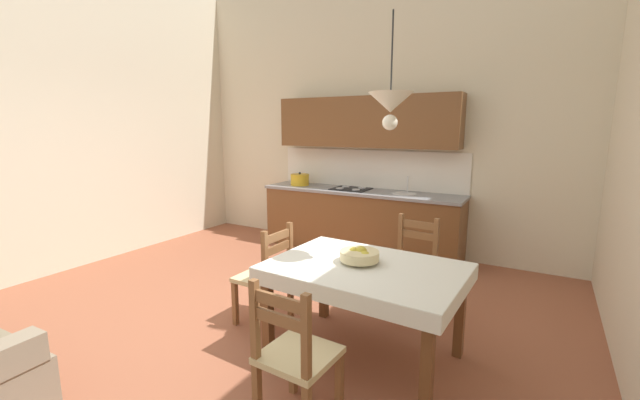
{
  "coord_description": "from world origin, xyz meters",
  "views": [
    {
      "loc": [
        2.29,
        -2.61,
        1.78
      ],
      "look_at": [
        0.11,
        1.17,
        0.97
      ],
      "focal_mm": 22.2,
      "sensor_mm": 36.0,
      "label": 1
    }
  ],
  "objects_px": {
    "kitchen_cabinetry": "(361,193)",
    "dining_chair_kitchen_side": "(411,268)",
    "dining_chair_camera_side": "(295,356)",
    "dining_table": "(365,280)",
    "dining_chair_tv_side": "(266,277)",
    "fruit_bowl": "(359,255)",
    "pendant_lamp": "(390,104)"
  },
  "relations": [
    {
      "from": "kitchen_cabinetry",
      "to": "dining_chair_kitchen_side",
      "type": "bearing_deg",
      "value": -51.4
    },
    {
      "from": "kitchen_cabinetry",
      "to": "dining_chair_camera_side",
      "type": "bearing_deg",
      "value": -72.09
    },
    {
      "from": "dining_table",
      "to": "dining_chair_tv_side",
      "type": "xyz_separation_m",
      "value": [
        -1.0,
        0.07,
        -0.19
      ]
    },
    {
      "from": "dining_table",
      "to": "dining_chair_tv_side",
      "type": "distance_m",
      "value": 1.02
    },
    {
      "from": "dining_chair_camera_side",
      "to": "fruit_bowl",
      "type": "xyz_separation_m",
      "value": [
        0.01,
        0.89,
        0.37
      ]
    },
    {
      "from": "kitchen_cabinetry",
      "to": "dining_table",
      "type": "distance_m",
      "value": 2.76
    },
    {
      "from": "pendant_lamp",
      "to": "dining_chair_tv_side",
      "type": "bearing_deg",
      "value": -179.02
    },
    {
      "from": "dining_chair_camera_side",
      "to": "pendant_lamp",
      "type": "distance_m",
      "value": 1.78
    },
    {
      "from": "fruit_bowl",
      "to": "dining_table",
      "type": "bearing_deg",
      "value": -25.29
    },
    {
      "from": "dining_table",
      "to": "fruit_bowl",
      "type": "xyz_separation_m",
      "value": [
        -0.06,
        0.03,
        0.18
      ]
    },
    {
      "from": "dining_chair_camera_side",
      "to": "fruit_bowl",
      "type": "relative_size",
      "value": 3.1
    },
    {
      "from": "kitchen_cabinetry",
      "to": "dining_chair_camera_side",
      "type": "height_order",
      "value": "kitchen_cabinetry"
    },
    {
      "from": "kitchen_cabinetry",
      "to": "dining_chair_kitchen_side",
      "type": "distance_m",
      "value": 2.02
    },
    {
      "from": "dining_chair_camera_side",
      "to": "fruit_bowl",
      "type": "bearing_deg",
      "value": 89.28
    },
    {
      "from": "fruit_bowl",
      "to": "pendant_lamp",
      "type": "height_order",
      "value": "pendant_lamp"
    },
    {
      "from": "kitchen_cabinetry",
      "to": "pendant_lamp",
      "type": "xyz_separation_m",
      "value": [
        1.28,
        -2.4,
        1.09
      ]
    },
    {
      "from": "dining_table",
      "to": "dining_chair_kitchen_side",
      "type": "relative_size",
      "value": 1.58
    },
    {
      "from": "dining_chair_camera_side",
      "to": "fruit_bowl",
      "type": "height_order",
      "value": "dining_chair_camera_side"
    },
    {
      "from": "dining_table",
      "to": "fruit_bowl",
      "type": "relative_size",
      "value": 4.91
    },
    {
      "from": "kitchen_cabinetry",
      "to": "dining_chair_tv_side",
      "type": "bearing_deg",
      "value": -86.23
    },
    {
      "from": "dining_table",
      "to": "pendant_lamp",
      "type": "bearing_deg",
      "value": 34.42
    },
    {
      "from": "dining_table",
      "to": "dining_chair_kitchen_side",
      "type": "xyz_separation_m",
      "value": [
        0.07,
        0.95,
        -0.19
      ]
    },
    {
      "from": "dining_chair_tv_side",
      "to": "fruit_bowl",
      "type": "bearing_deg",
      "value": -2.32
    },
    {
      "from": "dining_chair_kitchen_side",
      "to": "fruit_bowl",
      "type": "bearing_deg",
      "value": -98.52
    },
    {
      "from": "kitchen_cabinetry",
      "to": "dining_chair_kitchen_side",
      "type": "xyz_separation_m",
      "value": [
        1.23,
        -1.54,
        -0.41
      ]
    },
    {
      "from": "dining_table",
      "to": "dining_chair_camera_side",
      "type": "distance_m",
      "value": 0.88
    },
    {
      "from": "dining_chair_camera_side",
      "to": "pendant_lamp",
      "type": "bearing_deg",
      "value": 78.01
    },
    {
      "from": "dining_chair_camera_side",
      "to": "fruit_bowl",
      "type": "distance_m",
      "value": 0.96
    },
    {
      "from": "dining_chair_tv_side",
      "to": "pendant_lamp",
      "type": "bearing_deg",
      "value": 0.98
    },
    {
      "from": "dining_chair_tv_side",
      "to": "dining_chair_camera_side",
      "type": "bearing_deg",
      "value": -45.11
    },
    {
      "from": "dining_chair_kitchen_side",
      "to": "pendant_lamp",
      "type": "relative_size",
      "value": 1.16
    },
    {
      "from": "dining_chair_tv_side",
      "to": "dining_chair_camera_side",
      "type": "xyz_separation_m",
      "value": [
        0.92,
        -0.93,
        0.0
      ]
    }
  ]
}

